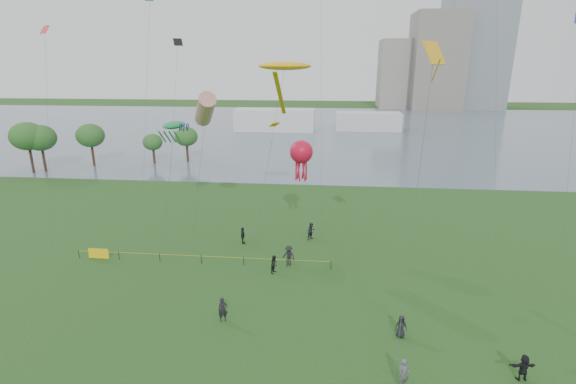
# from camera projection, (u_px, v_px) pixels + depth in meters

# --- Properties ---
(ground_plane) EXTENTS (400.00, 400.00, 0.00)m
(ground_plane) POSITION_uv_depth(u_px,v_px,m) (272.00, 361.00, 25.98)
(ground_plane) COLOR #173B13
(lake) EXTENTS (400.00, 120.00, 0.08)m
(lake) POSITION_uv_depth(u_px,v_px,m) (318.00, 129.00, 121.17)
(lake) COLOR slate
(lake) RESTS_ON ground_plane
(building_mid) EXTENTS (20.00, 20.00, 38.00)m
(building_mid) POSITION_uv_depth(u_px,v_px,m) (436.00, 62.00, 170.36)
(building_mid) COLOR slate
(building_mid) RESTS_ON ground_plane
(building_low) EXTENTS (16.00, 18.00, 28.00)m
(building_low) POSITION_uv_depth(u_px,v_px,m) (398.00, 74.00, 178.84)
(building_low) COLOR gray
(building_low) RESTS_ON ground_plane
(pavilion_left) EXTENTS (22.00, 8.00, 6.00)m
(pavilion_left) POSITION_uv_depth(u_px,v_px,m) (275.00, 120.00, 116.66)
(pavilion_left) COLOR silver
(pavilion_left) RESTS_ON ground_plane
(pavilion_right) EXTENTS (18.00, 7.00, 5.00)m
(pavilion_right) POSITION_uv_depth(u_px,v_px,m) (368.00, 121.00, 117.24)
(pavilion_right) COLOR silver
(pavilion_right) RESTS_ON ground_plane
(trees) EXTENTS (28.42, 15.77, 8.63)m
(trees) POSITION_uv_depth(u_px,v_px,m) (79.00, 137.00, 72.73)
(trees) COLOR #341F17
(trees) RESTS_ON ground_plane
(fence) EXTENTS (24.07, 0.07, 1.05)m
(fence) POSITION_uv_depth(u_px,v_px,m) (138.00, 255.00, 39.19)
(fence) COLOR black
(fence) RESTS_ON ground_plane
(kite_flyer) EXTENTS (0.81, 0.69, 1.89)m
(kite_flyer) POSITION_uv_depth(u_px,v_px,m) (404.00, 374.00, 23.55)
(kite_flyer) COLOR #525559
(kite_flyer) RESTS_ON ground_plane
(spectator_a) EXTENTS (0.86, 0.96, 1.64)m
(spectator_a) POSITION_uv_depth(u_px,v_px,m) (274.00, 264.00, 36.85)
(spectator_a) COLOR black
(spectator_a) RESTS_ON ground_plane
(spectator_b) EXTENTS (1.43, 1.19, 1.93)m
(spectator_b) POSITION_uv_depth(u_px,v_px,m) (289.00, 256.00, 38.16)
(spectator_b) COLOR black
(spectator_b) RESTS_ON ground_plane
(spectator_c) EXTENTS (0.62, 1.09, 1.76)m
(spectator_c) POSITION_uv_depth(u_px,v_px,m) (243.00, 235.00, 42.89)
(spectator_c) COLOR black
(spectator_c) RESTS_ON ground_plane
(spectator_d) EXTENTS (0.81, 0.55, 1.60)m
(spectator_d) POSITION_uv_depth(u_px,v_px,m) (401.00, 326.00, 28.08)
(spectator_d) COLOR black
(spectator_d) RESTS_ON ground_plane
(spectator_e) EXTENTS (1.58, 0.65, 1.66)m
(spectator_e) POSITION_uv_depth(u_px,v_px,m) (523.00, 368.00, 24.22)
(spectator_e) COLOR black
(spectator_e) RESTS_ON ground_plane
(spectator_f) EXTENTS (0.78, 0.65, 1.82)m
(spectator_f) POSITION_uv_depth(u_px,v_px,m) (223.00, 310.00, 29.84)
(spectator_f) COLOR black
(spectator_f) RESTS_ON ground_plane
(spectator_g) EXTENTS (1.13, 1.14, 1.86)m
(spectator_g) POSITION_uv_depth(u_px,v_px,m) (312.00, 231.00, 43.88)
(spectator_g) COLOR black
(spectator_g) RESTS_ON ground_plane
(kite_stingray) EXTENTS (5.11, 10.16, 18.00)m
(kite_stingray) POSITION_uv_depth(u_px,v_px,m) (285.00, 67.00, 39.84)
(kite_stingray) COLOR #3F3F42
(kite_windsock) EXTENTS (4.17, 5.76, 15.44)m
(kite_windsock) POSITION_uv_depth(u_px,v_px,m) (205.00, 109.00, 40.16)
(kite_windsock) COLOR #3F3F42
(kite_creature) EXTENTS (2.12, 8.07, 11.89)m
(kite_creature) POSITION_uv_depth(u_px,v_px,m) (174.00, 126.00, 44.74)
(kite_creature) COLOR #3F3F42
(kite_octopus) EXTENTS (3.34, 8.78, 10.62)m
(kite_octopus) POSITION_uv_depth(u_px,v_px,m) (301.00, 153.00, 41.16)
(kite_octopus) COLOR #3F3F42
(kite_delta) EXTENTS (3.14, 8.75, 19.07)m
(kite_delta) POSITION_uv_depth(u_px,v_px,m) (433.00, 67.00, 24.76)
(kite_delta) COLOR #3F3F42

